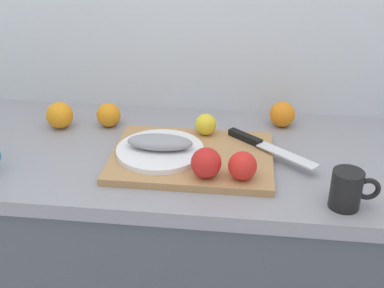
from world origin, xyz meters
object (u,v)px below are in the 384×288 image
(cutting_board, at_px, (192,157))
(coffee_mug_1, at_px, (348,189))
(lemon_0, at_px, (206,124))
(chef_knife, at_px, (260,144))
(fish_fillet, at_px, (160,142))
(white_plate, at_px, (160,151))

(cutting_board, xyz_separation_m, coffee_mug_1, (0.37, -0.17, 0.04))
(lemon_0, bearing_deg, chef_knife, -21.08)
(cutting_board, bearing_deg, fish_fillet, -176.49)
(lemon_0, bearing_deg, fish_fillet, -130.43)
(chef_knife, bearing_deg, fish_fillet, -125.51)
(cutting_board, xyz_separation_m, chef_knife, (0.18, 0.06, 0.02))
(cutting_board, xyz_separation_m, fish_fillet, (-0.09, -0.01, 0.04))
(cutting_board, relative_size, fish_fillet, 2.44)
(white_plate, distance_m, coffee_mug_1, 0.49)
(cutting_board, height_order, lemon_0, lemon_0)
(cutting_board, relative_size, lemon_0, 6.99)
(white_plate, bearing_deg, lemon_0, 49.57)
(chef_knife, bearing_deg, coffee_mug_1, -10.95)
(chef_knife, height_order, coffee_mug_1, coffee_mug_1)
(cutting_board, relative_size, white_plate, 1.83)
(chef_knife, xyz_separation_m, coffee_mug_1, (0.19, -0.24, 0.02))
(coffee_mug_1, bearing_deg, white_plate, 160.07)
(white_plate, xyz_separation_m, fish_fillet, (0.00, 0.00, 0.03))
(white_plate, height_order, fish_fillet, fish_fillet)
(white_plate, xyz_separation_m, lemon_0, (0.11, 0.13, 0.02))
(chef_knife, relative_size, lemon_0, 3.92)
(fish_fillet, relative_size, chef_knife, 0.73)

